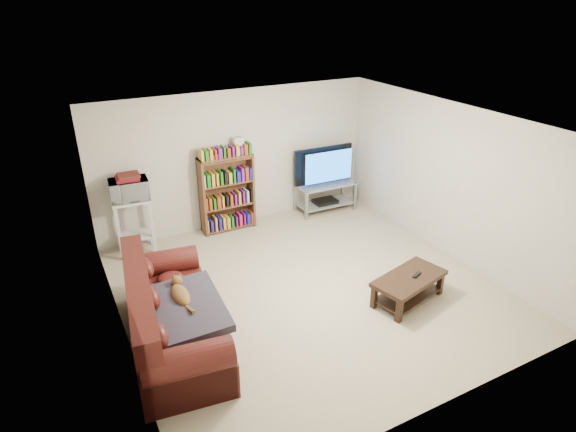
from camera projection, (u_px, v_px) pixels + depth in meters
floor at (307, 288)px, 6.90m from camera, size 5.00×5.00×0.00m
ceiling at (310, 123)px, 5.88m from camera, size 5.00×5.00×0.00m
wall_back at (237, 159)px, 8.39m from camera, size 5.00×0.00×5.00m
wall_front at (445, 314)px, 4.39m from camera, size 5.00×0.00×5.00m
wall_left at (114, 256)px, 5.34m from camera, size 0.00×5.00×5.00m
wall_right at (448, 181)px, 7.44m from camera, size 0.00×5.00×5.00m
sofa at (167, 321)px, 5.69m from camera, size 1.26×2.37×0.96m
blanket at (184, 309)px, 5.52m from camera, size 0.93×1.18×0.19m
cat at (181, 295)px, 5.67m from camera, size 0.32×0.64×0.18m
coffee_table at (409, 284)px, 6.52m from camera, size 1.16×0.77×0.39m
remote at (417, 275)px, 6.49m from camera, size 0.18×0.11×0.02m
tv_stand at (325, 192)px, 9.16m from camera, size 1.12×0.53×0.55m
television at (326, 166)px, 8.94m from camera, size 1.20×0.19×0.69m
dvd_player at (325, 201)px, 9.24m from camera, size 0.45×0.32×0.06m
bookshelf at (227, 192)px, 8.32m from camera, size 0.94×0.30×1.35m
shelf_clutter at (230, 149)px, 8.05m from camera, size 0.69×0.21×0.28m
microwave_stand at (134, 219)px, 7.60m from camera, size 0.62×0.47×0.94m
microwave at (129, 189)px, 7.39m from camera, size 0.61×0.44×0.32m
game_boxes at (127, 178)px, 7.31m from camera, size 0.36×0.32×0.05m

